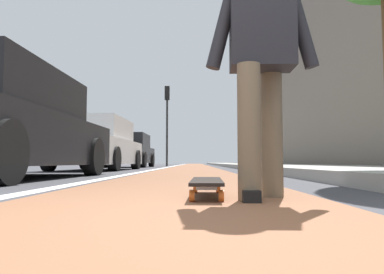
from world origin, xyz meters
name	(u,v)px	position (x,y,z in m)	size (l,w,h in m)	color
ground_plane	(191,170)	(10.00, 0.00, 0.00)	(80.00, 80.00, 0.00)	#38383D
bike_lane_paint	(193,165)	(24.00, 0.00, 0.00)	(56.00, 1.92, 0.00)	brown
lane_stripe_white	(174,166)	(20.00, 1.11, 0.00)	(52.00, 0.16, 0.01)	silver
sidewalk_curb	(254,165)	(18.00, -3.14, 0.07)	(52.00, 3.20, 0.14)	#9E9B93
building_facade	(283,85)	(22.00, -5.71, 5.12)	(40.00, 1.20, 10.24)	slate
skateboard	(207,183)	(1.48, -0.22, 0.09)	(0.85, 0.23, 0.11)	orange
skater_person	(261,51)	(1.33, -0.57, 0.94)	(0.46, 0.72, 1.64)	brown
parked_car_mid	(98,146)	(9.60, 2.68, 0.70)	(4.54, 2.00, 1.47)	silver
parked_car_far	(129,151)	(15.60, 2.85, 0.72)	(4.07, 1.93, 1.50)	black
traffic_light	(167,111)	(20.21, 1.51, 3.19)	(0.33, 0.28, 4.66)	#2D2D2D
pedestrian_distant	(253,147)	(14.40, -2.54, 0.85)	(0.42, 0.65, 1.49)	#384260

